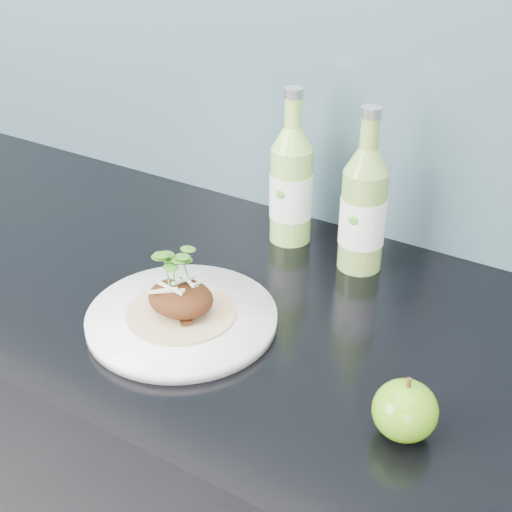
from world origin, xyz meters
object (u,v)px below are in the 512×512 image
object	(u,v)px
green_apple	(405,410)
cider_bottle_left	(291,185)
cider_bottle_right	(363,210)
dinner_plate	(182,318)

from	to	relation	value
green_apple	cider_bottle_left	bearing A→B (deg)	135.16
green_apple	cider_bottle_right	bearing A→B (deg)	122.44
green_apple	cider_bottle_left	xyz separation A→B (m)	(-0.33, 0.32, 0.06)
green_apple	dinner_plate	bearing A→B (deg)	173.29
green_apple	cider_bottle_left	world-z (taller)	cider_bottle_left
green_apple	cider_bottle_right	xyz separation A→B (m)	(-0.19, 0.30, 0.06)
dinner_plate	cider_bottle_right	bearing A→B (deg)	62.51
dinner_plate	green_apple	world-z (taller)	green_apple
cider_bottle_left	cider_bottle_right	xyz separation A→B (m)	(0.13, -0.02, 0.00)
green_apple	cider_bottle_right	size ratio (longest dim) A/B	0.32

